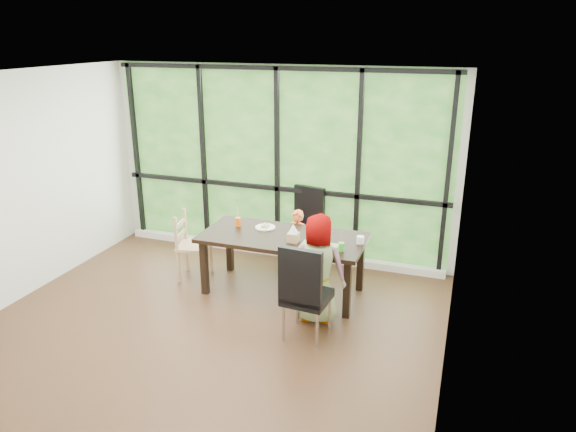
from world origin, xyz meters
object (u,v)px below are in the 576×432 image
Objects in this scene: dining_table at (283,264)px; green_cup at (341,247)px; white_mug at (360,240)px; orange_cup at (238,222)px; tissue_box at (293,237)px; plate_near at (320,247)px; plate_far at (265,227)px; chair_interior_leather at (307,290)px; chair_end_beech at (194,246)px; child_older at (317,269)px; child_toddler at (297,242)px; chair_window_leather at (302,227)px.

dining_table is 19.46× the size of green_cup.
white_mug is at bearing 3.93° from dining_table.
orange_cup is 1.49m from green_cup.
green_cup is 0.80× the size of tissue_box.
plate_far is at bearing 155.11° from plate_near.
chair_interior_leather is 4.21× the size of plate_far.
tissue_box is at bearing -33.76° from plate_far.
chair_interior_leather reaches higher than dining_table.
chair_end_beech is 2.07m from green_cup.
chair_end_beech is at bearing -21.55° from child_older.
plate_near is (0.53, -0.20, 0.38)m from dining_table.
dining_table is 0.80m from orange_cup.
child_older reaches higher than chair_interior_leather.
plate_near is 2.04× the size of tissue_box.
tissue_box is (0.48, -0.32, 0.05)m from plate_far.
child_toddler is at bearing -77.11° from chair_end_beech.
dining_table is 1.85× the size of chair_window_leather.
chair_window_leather is 0.79m from plate_far.
dining_table is at bearing -12.09° from orange_cup.
dining_table is at bearing 159.28° from plate_near.
white_mug is at bearing -99.66° from chair_end_beech.
white_mug is (0.15, 0.30, -0.01)m from green_cup.
dining_table is 22.40× the size of white_mug.
chair_window_leather is 1.20× the size of chair_end_beech.
child_older is 0.70m from white_mug.
chair_end_beech is (-1.24, 0.01, 0.08)m from dining_table.
chair_end_beech is 1.00m from plate_far.
green_cup is 0.61m from tissue_box.
orange_cup is (-1.25, 0.66, 0.18)m from child_older.
orange_cup is at bearing 165.45° from green_cup.
plate_near is (-0.06, 0.32, 0.13)m from child_older.
child_toddler reaches higher than plate_near.
chair_end_beech is 3.44× the size of plate_near.
chair_interior_leather is 0.73m from green_cup.
chair_end_beech reaches higher than dining_table.
chair_interior_leather is 1.57m from child_toddler.
plate_far is at bearing 158.91° from green_cup.
tissue_box is at bearing -18.34° from orange_cup.
child_toddler is 0.86m from orange_cup.
plate_near is at bearing -107.87° from chair_end_beech.
child_toddler is 10.06× the size of white_mug.
child_toddler is at bearing 134.67° from green_cup.
plate_near is (-0.06, 0.69, 0.22)m from chair_interior_leather.
plate_near is 0.26m from green_cup.
child_toddler is 3.50× the size of plate_far.
child_toddler reaches higher than white_mug.
chair_end_beech is at bearing -178.50° from white_mug.
tissue_box is (-0.35, 0.06, 0.05)m from plate_near.
chair_end_beech is 0.72× the size of child_older.
plate_near is at bearing 172.57° from green_cup.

